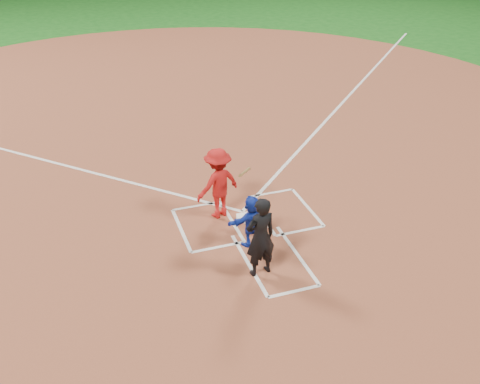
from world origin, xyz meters
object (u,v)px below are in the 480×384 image
object	(u,v)px
umpire	(260,237)
batter_at_plate	(218,183)
catcher	(252,221)
home_plate	(247,218)

from	to	relation	value
umpire	batter_at_plate	bearing A→B (deg)	-95.01
catcher	home_plate	bearing A→B (deg)	-121.23
home_plate	umpire	distance (m)	2.25
home_plate	umpire	bearing A→B (deg)	78.03
umpire	batter_at_plate	distance (m)	2.38
home_plate	catcher	distance (m)	1.18
home_plate	catcher	world-z (taller)	catcher
umpire	catcher	bearing A→B (deg)	-109.24
home_plate	batter_at_plate	bearing A→B (deg)	-30.46
umpire	home_plate	bearing A→B (deg)	-110.67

